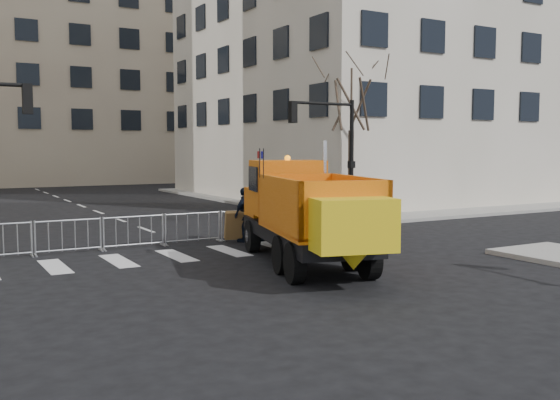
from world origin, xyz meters
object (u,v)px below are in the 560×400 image
cop_b (251,214)px  cop_c (245,215)px  cop_a (321,216)px  plow_truck (306,210)px  newspaper_box (391,213)px

cop_b → cop_c: size_ratio=1.02×
cop_a → cop_b: bearing=-45.9°
plow_truck → newspaper_box: size_ratio=8.61×
cop_b → plow_truck: bearing=78.2°
cop_c → plow_truck: bearing=57.6°
cop_b → cop_c: 0.25m
cop_b → newspaper_box: (6.31, -0.11, -0.29)m
plow_truck → newspaper_box: plow_truck is taller
newspaper_box → cop_b: bearing=178.8°
cop_b → cop_c: cop_b is taller
cop_a → cop_b: cop_b is taller
plow_truck → cop_b: 4.94m
plow_truck → cop_a: size_ratio=4.85×
cop_a → plow_truck: bearing=45.4°
cop_a → cop_c: cop_a is taller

